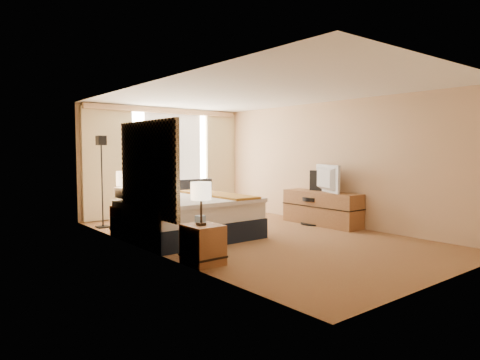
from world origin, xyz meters
TOP-DOWN VIEW (x-y plane):
  - floor at (0.00, 0.00)m, footprint 4.20×7.00m
  - ceiling at (0.00, 0.00)m, footprint 4.20×7.00m
  - wall_back at (0.00, 3.50)m, footprint 4.20×0.02m
  - wall_front at (0.00, -3.50)m, footprint 4.20×0.02m
  - wall_left at (-2.10, 0.00)m, footprint 0.02×7.00m
  - wall_right at (2.10, 0.00)m, footprint 0.02×7.00m
  - headboard at (-2.06, 0.20)m, footprint 0.06×1.85m
  - nightstand_left at (-1.87, -1.05)m, footprint 0.45×0.52m
  - nightstand_right at (-1.87, 1.45)m, footprint 0.45×0.52m
  - media_dresser at (1.83, 0.00)m, footprint 0.50×1.80m
  - window at (0.25, 3.47)m, footprint 2.30×0.02m
  - curtains at (-0.00, 3.39)m, footprint 4.12×0.19m
  - bed at (-1.06, 0.66)m, footprint 2.13×1.95m
  - loveseat at (0.19, 2.49)m, footprint 1.46×0.85m
  - floor_lamp at (-1.90, 2.57)m, footprint 0.24×0.24m
  - desk_chair at (1.81, 0.16)m, footprint 0.55×0.55m
  - lamp_left at (-1.92, -1.09)m, footprint 0.28×0.28m
  - lamp_right at (-1.93, 1.38)m, footprint 0.31×0.31m
  - tissue_box at (-1.81, -0.90)m, footprint 0.13×0.13m
  - telephone at (-1.83, 1.42)m, footprint 0.21×0.17m
  - television at (1.78, -0.07)m, footprint 0.51×0.96m

SIDE VIEW (x-z plane):
  - floor at x=0.00m, z-range -0.01..0.01m
  - nightstand_left at x=-1.87m, z-range 0.00..0.55m
  - nightstand_right at x=-1.87m, z-range 0.00..0.55m
  - loveseat at x=0.19m, z-range -0.15..0.73m
  - media_dresser at x=1.83m, z-range 0.00..0.70m
  - bed at x=-1.06m, z-range -0.14..0.90m
  - desk_chair at x=1.81m, z-range -0.06..1.07m
  - telephone at x=-1.83m, z-range 0.55..0.63m
  - tissue_box at x=-1.81m, z-range 0.55..0.65m
  - television at x=1.78m, z-range 0.70..1.27m
  - lamp_left at x=-1.92m, z-range 0.71..1.31m
  - lamp_right at x=-1.93m, z-range 0.73..1.37m
  - headboard at x=-2.06m, z-range 0.53..2.03m
  - wall_back at x=0.00m, z-range 0.00..2.60m
  - wall_front at x=0.00m, z-range 0.00..2.60m
  - wall_left at x=-2.10m, z-range 0.00..2.60m
  - wall_right at x=2.10m, z-range 0.00..2.60m
  - floor_lamp at x=-1.90m, z-range 0.39..2.25m
  - window at x=0.25m, z-range 0.17..2.47m
  - curtains at x=0.00m, z-range 0.13..2.69m
  - ceiling at x=0.00m, z-range 2.59..2.61m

